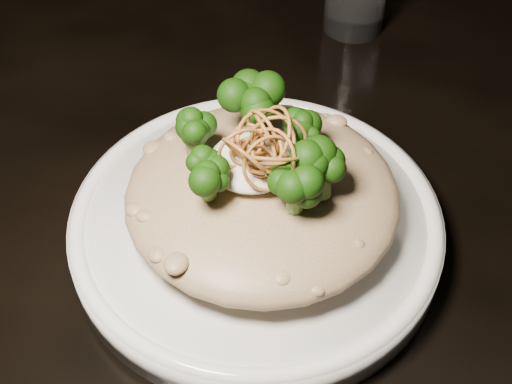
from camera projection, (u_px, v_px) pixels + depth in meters
table at (325, 291)px, 0.63m from camera, size 1.10×0.80×0.75m
plate at (256, 228)px, 0.55m from camera, size 0.28×0.28×0.03m
risotto at (262, 194)px, 0.52m from camera, size 0.20×0.20×0.04m
broccoli at (254, 149)px, 0.49m from camera, size 0.12×0.12×0.04m
cheese at (251, 162)px, 0.50m from camera, size 0.06×0.06×0.02m
shallots at (260, 142)px, 0.47m from camera, size 0.06×0.06×0.04m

